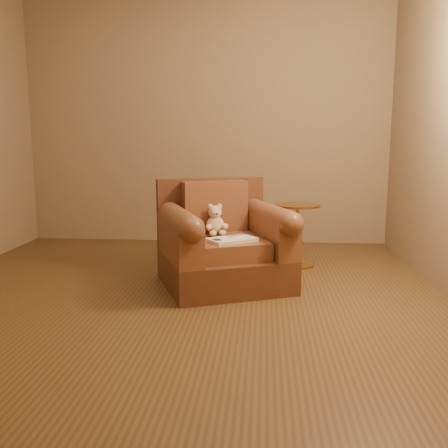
{
  "coord_description": "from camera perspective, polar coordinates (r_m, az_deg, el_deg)",
  "views": [
    {
      "loc": [
        0.66,
        -3.56,
        1.16
      ],
      "look_at": [
        0.35,
        0.22,
        0.51
      ],
      "focal_mm": 40.0,
      "sensor_mm": 36.0,
      "label": 1
    }
  ],
  "objects": [
    {
      "name": "floor",
      "position": [
        3.8,
        -5.55,
        -8.04
      ],
      "size": [
        4.0,
        4.0,
        0.0
      ],
      "primitive_type": "plane",
      "color": "brown",
      "rests_on": "ground"
    },
    {
      "name": "side_table",
      "position": [
        4.6,
        8.34,
        -1.02
      ],
      "size": [
        0.41,
        0.41,
        0.57
      ],
      "color": "#CF8B38",
      "rests_on": "floor"
    },
    {
      "name": "armchair",
      "position": [
        3.97,
        -0.12,
        -2.43
      ],
      "size": [
        1.18,
        1.16,
        0.83
      ],
      "rotation": [
        0.0,
        0.0,
        0.38
      ],
      "color": "#57301D",
      "rests_on": "floor"
    },
    {
      "name": "guidebook",
      "position": [
        3.74,
        0.89,
        -1.81
      ],
      "size": [
        0.41,
        0.37,
        0.03
      ],
      "rotation": [
        0.0,
        0.0,
        0.63
      ],
      "color": "beige",
      "rests_on": "armchair"
    },
    {
      "name": "teddy_bear",
      "position": [
        4.0,
        -0.96,
        0.13
      ],
      "size": [
        0.18,
        0.21,
        0.25
      ],
      "rotation": [
        0.0,
        0.0,
        0.32
      ],
      "color": "beige",
      "rests_on": "armchair"
    },
    {
      "name": "room",
      "position": [
        3.66,
        -6.01,
        18.42
      ],
      "size": [
        4.02,
        4.02,
        2.71
      ],
      "color": "#8A7355",
      "rests_on": "ground"
    }
  ]
}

